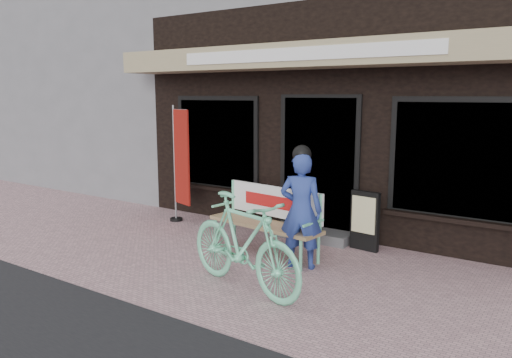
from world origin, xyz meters
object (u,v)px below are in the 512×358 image
Objects in this scene: person at (301,208)px; nobori_red at (181,163)px; bench at (269,215)px; menu_stand at (365,220)px; bicycle at (243,243)px.

person is 2.91m from nobori_red.
nobori_red is (-2.15, 0.58, 0.49)m from bench.
person reaches higher than menu_stand.
bicycle reaches higher than menu_stand.
bench is 0.88× the size of nobori_red.
bicycle reaches higher than bench.
person reaches higher than bench.
person is at bearing 1.42° from nobori_red.
bench is 1.38m from menu_stand.
bench is 0.97× the size of bicycle.
person is 1.25m from menu_stand.
nobori_red is at bearing 172.98° from bench.
nobori_red is at bearing 146.14° from person.
bicycle is at bearing -17.51° from nobori_red.
bicycle is at bearing -61.75° from bench.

